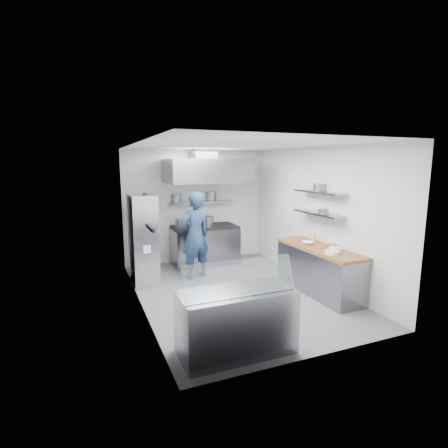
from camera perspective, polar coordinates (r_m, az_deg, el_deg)
name	(u,v)px	position (r m, az deg, el deg)	size (l,w,h in m)	color
floor	(236,292)	(6.93, 1.92, -11.04)	(5.00, 5.00, 0.00)	#575759
ceiling	(237,145)	(6.48, 2.07, 12.76)	(5.00, 5.00, 0.00)	silver
wall_back	(196,206)	(8.88, -4.67, 2.89)	(3.60, 0.02, 2.80)	white
wall_front	(320,252)	(4.45, 15.39, -4.40)	(3.60, 0.02, 2.80)	white
wall_left	(139,228)	(6.06, -13.72, -0.60)	(5.00, 0.02, 2.80)	white
wall_right	(315,216)	(7.48, 14.67, 1.30)	(5.00, 0.02, 2.80)	white
gas_range	(205,246)	(8.70, -3.15, -3.59)	(1.60, 0.80, 0.90)	gray
cooktop	(205,227)	(8.60, -3.18, -0.48)	(1.57, 0.78, 0.06)	black
stock_pot_left	(182,223)	(8.41, -6.94, 0.13)	(0.31, 0.31, 0.20)	slate
stock_pot_mid	(207,221)	(8.54, -2.84, 0.46)	(0.35, 0.35, 0.24)	slate
over_range_shelf	(201,202)	(8.74, -3.74, 3.59)	(1.60, 0.30, 0.04)	gray
shelf_pot_a	(176,198)	(8.74, -7.87, 4.24)	(0.28, 0.28, 0.18)	slate
shelf_pot_b	(210,196)	(9.05, -2.30, 4.64)	(0.33, 0.33, 0.22)	slate
extractor_hood	(207,171)	(8.30, -2.87, 8.66)	(1.90, 1.15, 0.55)	gray
hood_duct	(203,155)	(8.52, -3.41, 11.24)	(0.55, 0.55, 0.24)	slate
red_firebox	(146,208)	(8.52, -12.58, 2.53)	(0.22, 0.10, 0.26)	red
chef	(195,235)	(7.56, -4.76, -1.88)	(0.68, 0.45, 1.88)	navy
wire_rack	(143,239)	(7.47, -13.08, -2.35)	(0.50, 0.90, 1.85)	silver
rack_bin_a	(146,248)	(7.14, -12.54, -3.92)	(0.14, 0.18, 0.16)	white
rack_bin_b	(143,221)	(7.34, -13.11, 0.42)	(0.16, 0.20, 0.18)	yellow
rack_jar	(145,198)	(7.16, -12.70, 4.24)	(0.11, 0.11, 0.18)	black
knife_strip	(150,228)	(5.16, -11.99, -0.62)	(0.04, 0.55, 0.05)	black
prep_counter_base	(318,271)	(7.04, 15.17, -7.44)	(0.62, 2.00, 0.84)	gray
prep_counter_top	(320,248)	(6.92, 15.33, -3.88)	(0.65, 2.04, 0.06)	brown
plate_stack_a	(332,252)	(6.44, 17.22, -4.43)	(0.24, 0.24, 0.06)	white
plate_stack_b	(335,249)	(6.69, 17.65, -3.93)	(0.23, 0.23, 0.06)	white
copper_pan	(332,246)	(6.95, 17.24, -3.41)	(0.17, 0.17, 0.06)	#D37B3B
squeeze_bottle	(314,237)	(7.31, 14.55, -2.15)	(0.06, 0.06, 0.18)	yellow
mixing_bowl	(308,243)	(7.07, 13.49, -3.01)	(0.23, 0.23, 0.06)	white
wall_shelf_lower	(318,213)	(7.13, 15.12, 1.69)	(0.30, 1.30, 0.04)	gray
wall_shelf_upper	(319,192)	(7.09, 15.27, 5.05)	(0.30, 1.30, 0.04)	gray
shelf_pot_c	(323,212)	(6.88, 15.94, 1.96)	(0.20, 0.20, 0.10)	slate
shelf_pot_d	(319,187)	(7.21, 15.32, 5.85)	(0.25, 0.25, 0.14)	slate
display_case	(236,322)	(4.75, 1.98, -15.67)	(1.50, 0.70, 0.85)	gray
display_glass	(240,277)	(4.40, 2.68, -8.69)	(1.47, 0.02, 0.45)	silver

